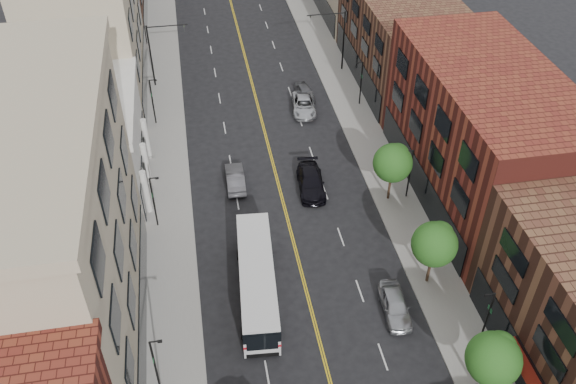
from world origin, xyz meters
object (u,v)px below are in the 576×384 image
car_lane_behind (235,178)px  car_lane_a (311,182)px  car_lane_b (304,105)px  city_bus (257,278)px  car_lane_c (305,92)px  car_parked_far (395,305)px

car_lane_behind → car_lane_a: size_ratio=0.83×
car_lane_a → car_lane_b: 13.35m
city_bus → car_lane_c: 29.04m
car_parked_far → car_lane_b: 28.27m
car_lane_behind → car_lane_b: car_lane_behind is taller
car_lane_behind → car_lane_a: bearing=166.2°
city_bus → car_lane_behind: city_bus is taller
car_parked_far → car_lane_behind: (-9.81, 16.83, -0.01)m
car_lane_a → car_lane_behind: bearing=169.5°
car_lane_behind → car_lane_c: bearing=-122.2°
car_parked_far → car_lane_c: bearing=94.8°
car_lane_behind → car_lane_c: 16.94m
car_lane_a → car_lane_c: (2.61, 15.95, -0.16)m
city_bus → car_parked_far: bearing=-15.4°
car_parked_far → car_lane_c: 31.00m
car_lane_behind → car_lane_b: bearing=-126.0°
car_lane_b → car_lane_c: bearing=83.6°
car_parked_far → car_lane_a: 15.36m
car_lane_c → car_parked_far: bearing=-95.1°
city_bus → car_lane_a: (6.48, 11.60, -0.93)m
city_bus → car_lane_a: size_ratio=2.10×
city_bus → car_lane_behind: size_ratio=2.53×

